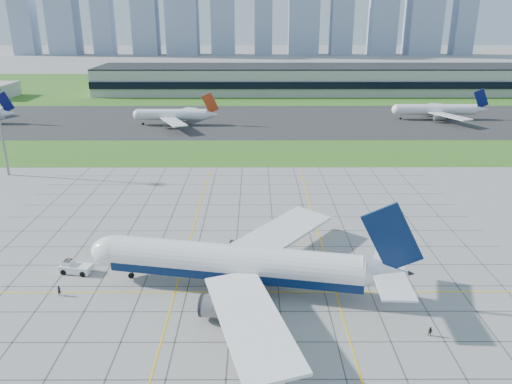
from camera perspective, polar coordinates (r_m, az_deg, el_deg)
ground at (r=90.35m, az=-2.64°, el=-10.71°), size 1400.00×1400.00×0.00m
grass_median at (r=173.95m, az=-1.44°, el=4.52°), size 700.00×35.00×0.04m
asphalt_taxiway at (r=227.46m, az=-1.15°, el=8.18°), size 700.00×75.00×0.04m
grass_far at (r=335.92m, az=-0.85°, el=11.96°), size 700.00×145.00×0.04m
apron_markings at (r=100.03m, az=-2.13°, el=-7.48°), size 120.00×130.00×0.03m
terminal at (r=312.06m, az=6.64°, el=12.69°), size 260.00×43.00×15.80m
light_mast at (r=163.45m, az=-27.26°, el=7.16°), size 2.50×2.50×25.60m
city_skyline at (r=598.04m, az=-1.47°, el=21.07°), size 523.00×32.40×160.00m
airliner at (r=87.25m, az=-2.14°, el=-8.15°), size 57.14×57.37×18.14m
pushback_tug at (r=100.08m, az=-20.00°, el=-8.09°), size 8.59×3.85×2.36m
crew_near at (r=93.55m, az=-21.57°, el=-10.44°), size 0.72×0.80×1.83m
crew_far at (r=81.92m, az=19.30°, el=-14.84°), size 0.96×0.95×1.56m
distant_jet_1 at (r=220.31m, az=-9.36°, el=8.72°), size 34.81×42.66×14.08m
distant_jet_2 at (r=243.48m, az=20.01°, el=8.85°), size 41.23×42.66×14.08m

